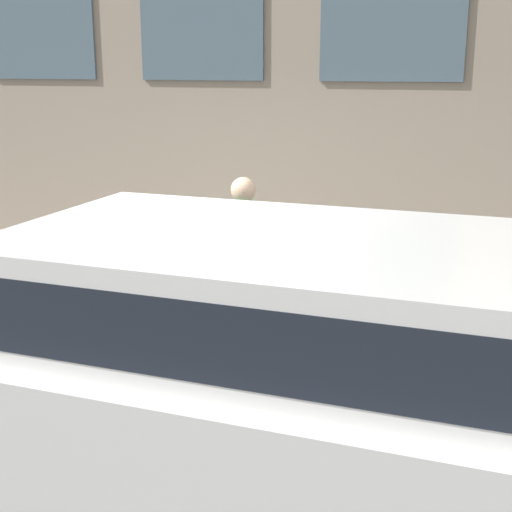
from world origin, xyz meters
TOP-DOWN VIEW (x-y plane):
  - ground_plane at (0.00, 0.00)m, footprint 80.00×80.00m
  - sidewalk at (1.38, 0.00)m, footprint 2.75×60.00m
  - fire_hydrant at (0.56, -0.51)m, footprint 0.30×0.42m
  - person at (1.05, -0.09)m, footprint 0.34×0.22m
  - parked_truck_white_near at (-1.41, -1.14)m, footprint 1.94×4.52m

SIDE VIEW (x-z plane):
  - ground_plane at x=0.00m, z-range 0.00..0.00m
  - sidewalk at x=1.38m, z-range 0.00..0.15m
  - fire_hydrant at x=0.56m, z-range 0.16..0.88m
  - parked_truck_white_near at x=-1.41m, z-range 0.12..1.79m
  - person at x=1.05m, z-range 0.30..1.70m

